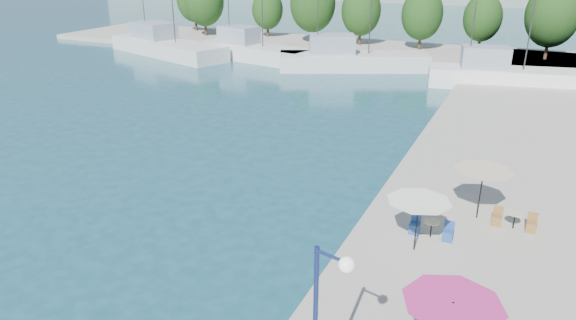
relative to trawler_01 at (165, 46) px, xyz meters
The scene contains 18 objects.
quay_far 24.90m from the trawler_01, 27.78° to the left, with size 90.00×16.00×0.60m, color #A9A598.
trawler_01 is the anchor object (origin of this frame).
trawler_02 11.60m from the trawler_01, ahead, with size 15.28×6.63×10.20m.
trawler_03 24.08m from the trawler_01, ahead, with size 16.28×10.50×10.20m.
trawler_04 39.74m from the trawler_01, ahead, with size 14.62×6.55×10.20m.
tree_02 13.58m from the trawler_01, 100.32° to the left, with size 5.72×5.72×8.46m.
tree_03 17.11m from the trawler_01, 66.85° to the left, with size 4.44×4.44×6.57m.
tree_04 20.12m from the trawler_01, 41.46° to the left, with size 6.05×6.05×8.96m.
tree_05 25.60m from the trawler_01, 33.92° to the left, with size 5.12×5.12×7.58m.
tree_06 32.33m from the trawler_01, 25.69° to the left, with size 5.06×5.06×7.49m.
tree_07 39.58m from the trawler_01, 24.77° to the left, with size 4.65×4.65×6.88m.
tree_08 45.67m from the trawler_01, 17.31° to the left, with size 5.85×5.85×8.66m.
umbrella_pink 57.18m from the trawler_01, 44.16° to the right, with size 2.89×2.89×2.19m.
umbrella_white 51.54m from the trawler_01, 41.13° to the right, with size 2.56×2.56×2.21m.
umbrella_cream 50.62m from the trawler_01, 36.25° to the right, with size 2.57×2.57×2.37m.
cafe_table_02 50.98m from the trawler_01, 39.72° to the right, with size 1.82×0.70×0.76m.
cafe_table_03 52.06m from the trawler_01, 35.54° to the right, with size 1.82×0.70×0.76m.
street_lamp 57.81m from the trawler_01, 48.23° to the right, with size 1.02×0.43×5.03m.
Camera 1 is at (11.83, 2.99, 11.80)m, focal length 32.00 mm.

